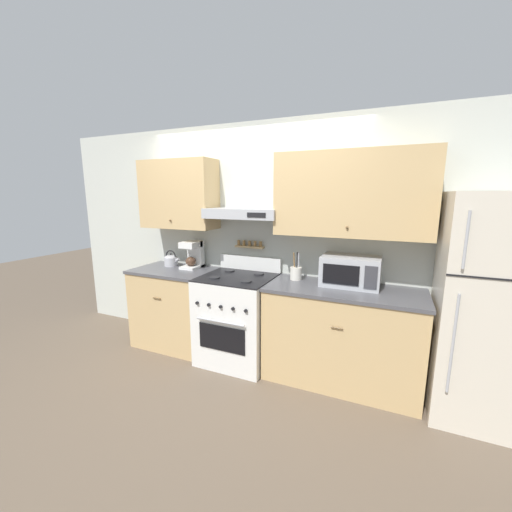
{
  "coord_description": "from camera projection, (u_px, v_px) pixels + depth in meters",
  "views": [
    {
      "loc": [
        1.47,
        -2.56,
        1.78
      ],
      "look_at": [
        0.23,
        0.27,
        1.18
      ],
      "focal_mm": 22.0,
      "sensor_mm": 36.0,
      "label": 1
    }
  ],
  "objects": [
    {
      "name": "microwave",
      "position": [
        351.0,
        271.0,
        2.99
      ],
      "size": [
        0.54,
        0.4,
        0.28
      ],
      "color": "#ADAFB5",
      "rests_on": "counter_right"
    },
    {
      "name": "stove_range",
      "position": [
        238.0,
        318.0,
        3.39
      ],
      "size": [
        0.75,
        0.73,
        1.1
      ],
      "color": "white",
      "rests_on": "ground_plane"
    },
    {
      "name": "refrigerator",
      "position": [
        491.0,
        310.0,
        2.43
      ],
      "size": [
        0.75,
        0.71,
        1.81
      ],
      "color": "beige",
      "rests_on": "ground_plane"
    },
    {
      "name": "tea_kettle",
      "position": [
        171.0,
        260.0,
        3.82
      ],
      "size": [
        0.21,
        0.16,
        0.19
      ],
      "color": "#B7B7BC",
      "rests_on": "counter_left"
    },
    {
      "name": "coffee_maker",
      "position": [
        193.0,
        254.0,
        3.72
      ],
      "size": [
        0.19,
        0.26,
        0.32
      ],
      "color": "white",
      "rests_on": "counter_left"
    },
    {
      "name": "counter_left",
      "position": [
        176.0,
        306.0,
        3.76
      ],
      "size": [
        0.94,
        0.66,
        0.93
      ],
      "color": "tan",
      "rests_on": "ground_plane"
    },
    {
      "name": "counter_right",
      "position": [
        341.0,
        335.0,
        3.0
      ],
      "size": [
        1.43,
        0.66,
        0.93
      ],
      "color": "tan",
      "rests_on": "ground_plane"
    },
    {
      "name": "ground_plane",
      "position": [
        225.0,
        371.0,
        3.22
      ],
      "size": [
        16.0,
        16.0,
        0.0
      ],
      "primitive_type": "plane",
      "color": "brown"
    },
    {
      "name": "utensil_crock",
      "position": [
        296.0,
        273.0,
        3.2
      ],
      "size": [
        0.12,
        0.12,
        0.28
      ],
      "color": "silver",
      "rests_on": "counter_right"
    },
    {
      "name": "wall_back",
      "position": [
        259.0,
        225.0,
        3.44
      ],
      "size": [
        5.2,
        0.46,
        2.55
      ],
      "color": "silver",
      "rests_on": "ground_plane"
    }
  ]
}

